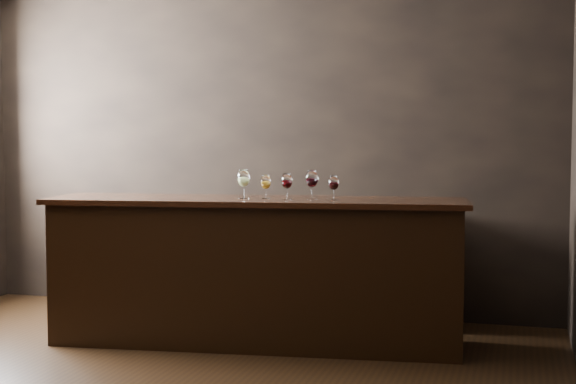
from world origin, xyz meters
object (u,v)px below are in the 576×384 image
(glass_white, at_px, (244,179))
(glass_amber, at_px, (266,182))
(back_bar_shelf, at_px, (279,263))
(glass_red_b, at_px, (312,179))
(bar_counter, at_px, (256,274))
(glass_red_a, at_px, (287,182))
(glass_red_c, at_px, (334,183))

(glass_white, distance_m, glass_amber, 0.16)
(back_bar_shelf, height_order, glass_red_b, glass_red_b)
(bar_counter, distance_m, glass_red_a, 0.70)
(back_bar_shelf, height_order, glass_red_c, glass_red_c)
(bar_counter, height_order, glass_red_c, glass_red_c)
(back_bar_shelf, xyz_separation_m, glass_white, (0.01, -0.89, 0.74))
(back_bar_shelf, bearing_deg, bar_counter, -84.46)
(glass_amber, relative_size, glass_red_b, 0.82)
(glass_amber, relative_size, glass_red_c, 0.98)
(bar_counter, relative_size, glass_white, 13.84)
(glass_red_c, bearing_deg, glass_red_a, -176.93)
(bar_counter, xyz_separation_m, glass_white, (-0.08, -0.03, 0.68))
(glass_amber, bearing_deg, glass_red_b, 3.64)
(back_bar_shelf, relative_size, glass_amber, 14.75)
(glass_red_a, distance_m, glass_red_c, 0.33)
(back_bar_shelf, height_order, glass_white, glass_white)
(glass_amber, distance_m, glass_red_a, 0.16)
(glass_red_a, bearing_deg, glass_red_c, 3.07)
(back_bar_shelf, distance_m, glass_white, 1.15)
(glass_red_a, bearing_deg, glass_amber, 172.73)
(glass_red_c, bearing_deg, bar_counter, -178.87)
(glass_red_b, relative_size, glass_red_c, 1.20)
(glass_amber, relative_size, glass_red_a, 0.92)
(glass_amber, xyz_separation_m, glass_red_b, (0.33, 0.02, 0.03))
(glass_white, xyz_separation_m, glass_red_c, (0.64, 0.04, -0.02))
(glass_amber, bearing_deg, glass_red_c, -0.34)
(glass_white, height_order, glass_red_b, glass_white)
(back_bar_shelf, bearing_deg, glass_red_a, -69.78)
(glass_white, bearing_deg, bar_counter, 23.28)
(glass_red_a, height_order, glass_red_b, glass_red_b)
(glass_red_a, bearing_deg, back_bar_shelf, 110.22)
(bar_counter, bearing_deg, glass_amber, 3.85)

